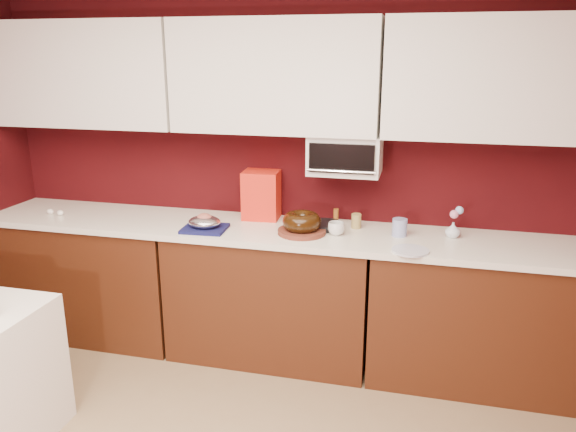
{
  "coord_description": "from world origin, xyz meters",
  "views": [
    {
      "loc": [
        0.95,
        -1.39,
        2.0
      ],
      "look_at": [
        0.14,
        1.84,
        1.02
      ],
      "focal_mm": 35.0,
      "sensor_mm": 36.0,
      "label": 1
    }
  ],
  "objects_px": {
    "bundt_cake": "(302,221)",
    "blue_jar": "(400,227)",
    "toaster_oven": "(345,154)",
    "foil_ham_nest": "(204,222)",
    "flower_vase": "(453,229)",
    "pandoro_box": "(262,195)",
    "coffee_mug": "(336,227)"
  },
  "relations": [
    {
      "from": "bundt_cake",
      "to": "blue_jar",
      "type": "height_order",
      "value": "bundt_cake"
    },
    {
      "from": "toaster_oven",
      "to": "foil_ham_nest",
      "type": "height_order",
      "value": "toaster_oven"
    },
    {
      "from": "toaster_oven",
      "to": "flower_vase",
      "type": "height_order",
      "value": "toaster_oven"
    },
    {
      "from": "pandoro_box",
      "to": "blue_jar",
      "type": "height_order",
      "value": "pandoro_box"
    },
    {
      "from": "coffee_mug",
      "to": "flower_vase",
      "type": "height_order",
      "value": "flower_vase"
    },
    {
      "from": "bundt_cake",
      "to": "foil_ham_nest",
      "type": "bearing_deg",
      "value": -172.66
    },
    {
      "from": "foil_ham_nest",
      "to": "flower_vase",
      "type": "bearing_deg",
      "value": 8.65
    },
    {
      "from": "toaster_oven",
      "to": "foil_ham_nest",
      "type": "xyz_separation_m",
      "value": [
        -0.85,
        -0.31,
        -0.42
      ]
    },
    {
      "from": "flower_vase",
      "to": "blue_jar",
      "type": "bearing_deg",
      "value": -171.31
    },
    {
      "from": "toaster_oven",
      "to": "pandoro_box",
      "type": "xyz_separation_m",
      "value": [
        -0.57,
        0.05,
        -0.31
      ]
    },
    {
      "from": "bundt_cake",
      "to": "pandoro_box",
      "type": "distance_m",
      "value": 0.45
    },
    {
      "from": "foil_ham_nest",
      "to": "coffee_mug",
      "type": "bearing_deg",
      "value": 7.44
    },
    {
      "from": "foil_ham_nest",
      "to": "blue_jar",
      "type": "xyz_separation_m",
      "value": [
        1.21,
        0.18,
        -0.0
      ]
    },
    {
      "from": "coffee_mug",
      "to": "flower_vase",
      "type": "xyz_separation_m",
      "value": [
        0.7,
        0.12,
        0.0
      ]
    },
    {
      "from": "flower_vase",
      "to": "foil_ham_nest",
      "type": "bearing_deg",
      "value": -171.35
    },
    {
      "from": "pandoro_box",
      "to": "blue_jar",
      "type": "bearing_deg",
      "value": -14.49
    },
    {
      "from": "pandoro_box",
      "to": "toaster_oven",
      "type": "bearing_deg",
      "value": -9.0
    },
    {
      "from": "foil_ham_nest",
      "to": "toaster_oven",
      "type": "bearing_deg",
      "value": 20.08
    },
    {
      "from": "toaster_oven",
      "to": "flower_vase",
      "type": "bearing_deg",
      "value": -6.33
    },
    {
      "from": "foil_ham_nest",
      "to": "coffee_mug",
      "type": "height_order",
      "value": "coffee_mug"
    },
    {
      "from": "foil_ham_nest",
      "to": "flower_vase",
      "type": "height_order",
      "value": "flower_vase"
    },
    {
      "from": "toaster_oven",
      "to": "pandoro_box",
      "type": "height_order",
      "value": "toaster_oven"
    },
    {
      "from": "bundt_cake",
      "to": "flower_vase",
      "type": "height_order",
      "value": "bundt_cake"
    },
    {
      "from": "pandoro_box",
      "to": "blue_jar",
      "type": "xyz_separation_m",
      "value": [
        0.94,
        -0.18,
        -0.11
      ]
    },
    {
      "from": "bundt_cake",
      "to": "coffee_mug",
      "type": "height_order",
      "value": "bundt_cake"
    },
    {
      "from": "toaster_oven",
      "to": "blue_jar",
      "type": "bearing_deg",
      "value": -18.74
    },
    {
      "from": "toaster_oven",
      "to": "coffee_mug",
      "type": "distance_m",
      "value": 0.47
    },
    {
      "from": "blue_jar",
      "to": "flower_vase",
      "type": "xyz_separation_m",
      "value": [
        0.32,
        0.05,
        -0.0
      ]
    },
    {
      "from": "blue_jar",
      "to": "toaster_oven",
      "type": "bearing_deg",
      "value": 161.26
    },
    {
      "from": "toaster_oven",
      "to": "flower_vase",
      "type": "distance_m",
      "value": 0.81
    },
    {
      "from": "coffee_mug",
      "to": "blue_jar",
      "type": "relative_size",
      "value": 0.91
    },
    {
      "from": "foil_ham_nest",
      "to": "blue_jar",
      "type": "relative_size",
      "value": 1.93
    }
  ]
}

